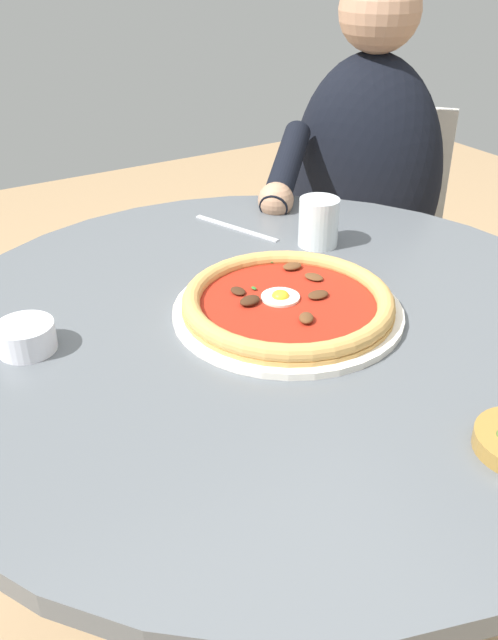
% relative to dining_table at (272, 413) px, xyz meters
% --- Properties ---
extents(dining_table, '(1.01, 1.01, 0.76)m').
position_rel_dining_table_xyz_m(dining_table, '(0.00, 0.00, 0.00)').
color(dining_table, '#565B60').
rests_on(dining_table, ground).
extents(pizza_on_plate, '(0.33, 0.33, 0.04)m').
position_rel_dining_table_xyz_m(pizza_on_plate, '(0.00, -0.02, 0.19)').
color(pizza_on_plate, white).
rests_on(pizza_on_plate, dining_table).
extents(water_glass, '(0.07, 0.07, 0.08)m').
position_rel_dining_table_xyz_m(water_glass, '(0.18, -0.20, 0.21)').
color(water_glass, silver).
rests_on(water_glass, dining_table).
extents(ramekin_capers, '(0.08, 0.08, 0.04)m').
position_rel_dining_table_xyz_m(ramekin_capers, '(0.10, 0.32, 0.19)').
color(ramekin_capers, white).
rests_on(ramekin_capers, dining_table).
extents(fork_utensil, '(0.18, 0.07, 0.00)m').
position_rel_dining_table_xyz_m(fork_utensil, '(0.31, -0.12, 0.17)').
color(fork_utensil, '#BCBCC1').
rests_on(fork_utensil, dining_table).
extents(diner_person, '(0.44, 0.57, 1.17)m').
position_rel_dining_table_xyz_m(diner_person, '(0.46, -0.54, -0.07)').
color(diner_person, '#282833').
rests_on(diner_person, ground).
extents(cafe_chair_diner, '(0.55, 0.55, 0.85)m').
position_rel_dining_table_xyz_m(cafe_chair_diner, '(0.55, -0.65, -0.08)').
color(cafe_chair_diner, beige).
rests_on(cafe_chair_diner, ground).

